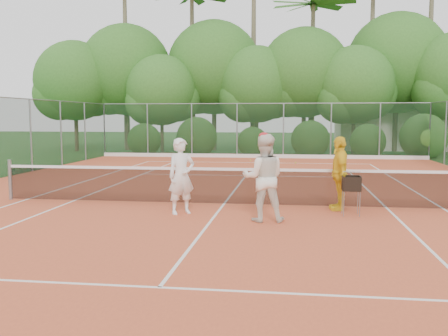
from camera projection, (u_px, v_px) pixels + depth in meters
The scene contains 14 objects.
ground at pixel (224, 205), 12.98m from camera, with size 120.00×120.00×0.00m, color #20491A.
clay_court at pixel (224, 205), 12.98m from camera, with size 18.00×36.00×0.02m, color #D05630.
club_building at pixel (395, 128), 35.28m from camera, with size 8.00×5.00×3.00m, color beige.
tennis_net at pixel (224, 185), 12.92m from camera, with size 11.97×0.10×1.10m.
player_white at pixel (181, 176), 11.65m from camera, with size 0.65×0.43×1.78m, color white.
player_center_grp at pixel (264, 178), 10.82m from camera, with size 0.99×0.80×1.94m.
player_yellow at pixel (339, 173), 12.13m from camera, with size 1.06×0.44×1.80m, color yellow.
ball_hopper at pixel (351, 184), 11.49m from camera, with size 0.40×0.40×0.91m.
stray_ball_a at pixel (258, 166), 22.70m from camera, with size 0.07×0.07×0.07m, color #D9EF37.
stray_ball_b at pixel (250, 160), 25.71m from camera, with size 0.07×0.07×0.07m, color #CCE635.
stray_ball_c at pixel (296, 163), 24.31m from camera, with size 0.07×0.07×0.07m, color #B9CD2F.
court_markings at pixel (224, 204), 12.97m from camera, with size 11.03×23.83×0.01m.
fence_back at pixel (260, 131), 27.61m from camera, with size 18.07×0.07×3.00m.
tropical_treeline at pixel (288, 73), 32.19m from camera, with size 32.10×8.49×15.03m.
Camera 1 is at (1.72, -12.69, 2.30)m, focal length 40.00 mm.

